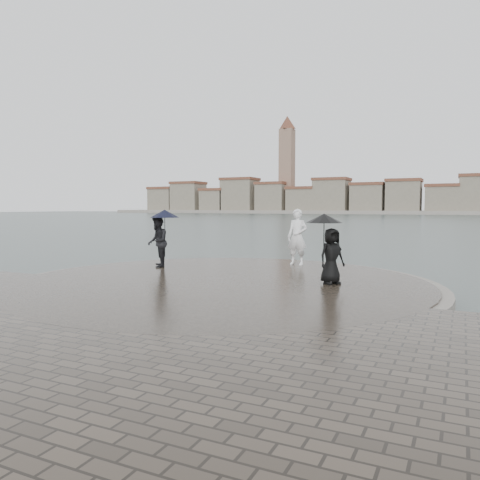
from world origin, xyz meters
The scene contains 7 objects.
ground centered at (0.00, 0.00, 0.00)m, with size 400.00×400.00×0.00m, color #2B3835.
kerb_ring centered at (0.00, 3.50, 0.16)m, with size 12.50×12.50×0.32m, color gray.
quay_tip centered at (0.00, 3.50, 0.18)m, with size 11.90×11.90×0.36m, color #2D261E.
statue centered at (0.87, 7.89, 1.39)m, with size 0.75×0.49×2.06m, color white.
visitor_left centered at (-3.35, 5.16, 1.49)m, with size 1.31×1.19×2.04m.
visitor_right centered at (3.02, 4.22, 1.47)m, with size 1.19×1.06×1.95m.
far_skyline centered at (-6.29, 160.71, 5.61)m, with size 260.00×20.00×37.00m.
Camera 1 is at (6.34, -8.50, 2.49)m, focal length 35.00 mm.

